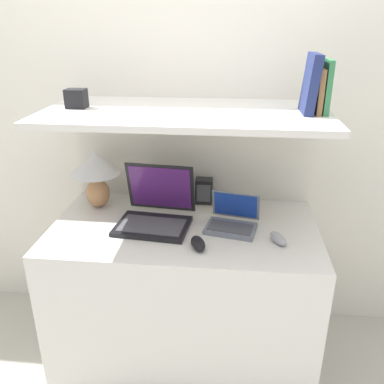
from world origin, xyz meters
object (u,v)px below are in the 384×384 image
book_brown (319,91)px  router_box (204,191)px  computer_mouse (198,243)px  book_green (326,87)px  second_mouse (278,238)px  laptop_small (232,221)px  shelf_gadget (76,99)px  table_lamp (96,170)px  laptop_large (155,212)px  book_navy (311,84)px

book_brown → router_box: bearing=157.0°
computer_mouse → router_box: 0.47m
book_green → second_mouse: bearing=-130.7°
laptop_small → router_box: laptop_small is taller
router_box → shelf_gadget: (-0.56, -0.21, 0.51)m
table_lamp → shelf_gadget: bearing=-100.4°
computer_mouse → router_box: router_box is taller
table_lamp → second_mouse: 0.96m
laptop_large → shelf_gadget: bearing=170.8°
second_mouse → book_navy: size_ratio=0.51×
second_mouse → router_box: 0.53m
book_green → book_navy: (-0.06, 0.00, 0.01)m
shelf_gadget → laptop_small: bearing=-5.3°
second_mouse → shelf_gadget: size_ratio=1.41×
table_lamp → router_box: table_lamp is taller
computer_mouse → second_mouse: size_ratio=1.05×
laptop_large → computer_mouse: bearing=-42.9°
router_box → laptop_small: bearing=-60.7°
laptop_small → computer_mouse: 0.24m
book_green → router_box: bearing=158.1°
laptop_small → router_box: 0.32m
laptop_large → router_box: 0.34m
book_brown → table_lamp: bearing=174.3°
table_lamp → book_brown: (1.03, -0.10, 0.43)m
laptop_small → book_green: (0.36, 0.07, 0.61)m
computer_mouse → router_box: bearing=91.4°
table_lamp → book_navy: 1.10m
second_mouse → book_green: bearing=49.3°
computer_mouse → router_box: size_ratio=0.98×
computer_mouse → book_brown: size_ratio=0.70×
laptop_small → shelf_gadget: shelf_gadget is taller
book_navy → shelf_gadget: size_ratio=2.77×
laptop_large → book_navy: size_ratio=1.49×
table_lamp → book_brown: size_ratio=1.62×
book_green → book_brown: bearing=180.0°
laptop_large → shelf_gadget: shelf_gadget is taller
laptop_large → book_navy: 0.90m
book_brown → book_navy: (-0.04, 0.00, 0.03)m
computer_mouse → laptop_large: bearing=137.1°
laptop_small → book_brown: book_brown is taller
computer_mouse → book_navy: 0.82m
laptop_large → computer_mouse: 0.31m
laptop_small → second_mouse: bearing=-30.2°
laptop_small → shelf_gadget: size_ratio=2.98×
laptop_large → book_green: size_ratio=1.65×
second_mouse → book_green: size_ratio=0.56×
computer_mouse → book_green: 0.85m
table_lamp → book_green: book_green is taller
second_mouse → shelf_gadget: bearing=168.6°
computer_mouse → book_green: bearing=27.6°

